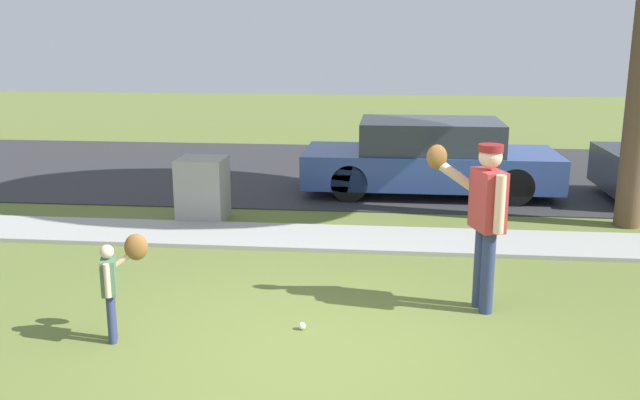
# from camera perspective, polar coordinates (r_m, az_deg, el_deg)

# --- Properties ---
(ground_plane) EXTENTS (48.00, 48.00, 0.00)m
(ground_plane) POSITION_cam_1_polar(r_m,az_deg,el_deg) (9.69, 1.66, -3.52)
(ground_plane) COLOR olive
(sidewalk_strip) EXTENTS (36.00, 1.20, 0.06)m
(sidewalk_strip) POSITION_cam_1_polar(r_m,az_deg,el_deg) (9.78, 1.70, -3.18)
(sidewalk_strip) COLOR #A3A39E
(sidewalk_strip) RESTS_ON ground
(road_surface) EXTENTS (36.00, 6.80, 0.02)m
(road_surface) POSITION_cam_1_polar(r_m,az_deg,el_deg) (14.63, 3.19, 2.38)
(road_surface) COLOR #2D2D30
(road_surface) RESTS_ON ground
(person_adult) EXTENTS (0.83, 0.60, 1.77)m
(person_adult) POSITION_cam_1_polar(r_m,az_deg,el_deg) (7.27, 13.33, -0.70)
(person_adult) COLOR navy
(person_adult) RESTS_ON ground
(person_child) EXTENTS (0.42, 0.48, 1.01)m
(person_child) POSITION_cam_1_polar(r_m,az_deg,el_deg) (6.78, -16.37, -5.86)
(person_child) COLOR navy
(person_child) RESTS_ON ground
(baseball) EXTENTS (0.07, 0.07, 0.07)m
(baseball) POSITION_cam_1_polar(r_m,az_deg,el_deg) (6.93, -1.51, -10.36)
(baseball) COLOR white
(baseball) RESTS_ON ground
(utility_cabinet) EXTENTS (0.72, 0.70, 0.98)m
(utility_cabinet) POSITION_cam_1_polar(r_m,az_deg,el_deg) (10.92, -9.66, 0.91)
(utility_cabinet) COLOR gray
(utility_cabinet) RESTS_ON ground
(parked_wagon_blue) EXTENTS (4.50, 1.80, 1.33)m
(parked_wagon_blue) POSITION_cam_1_polar(r_m,az_deg,el_deg) (12.63, 9.03, 3.44)
(parked_wagon_blue) COLOR #2D478C
(parked_wagon_blue) RESTS_ON road_surface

